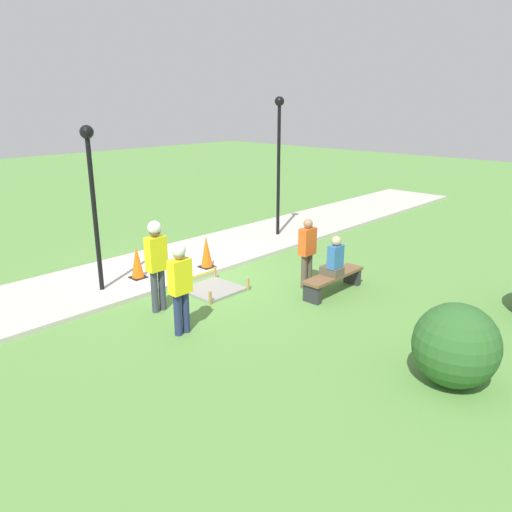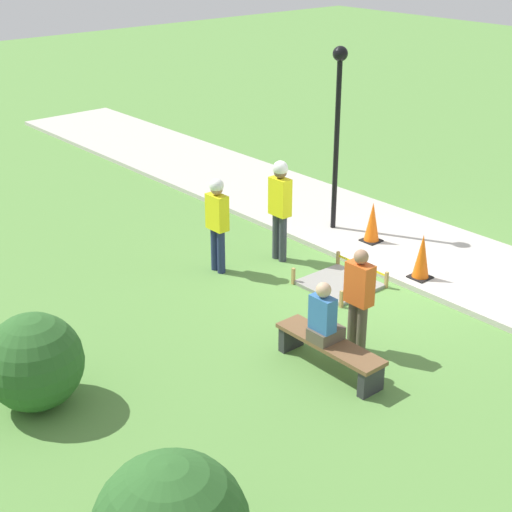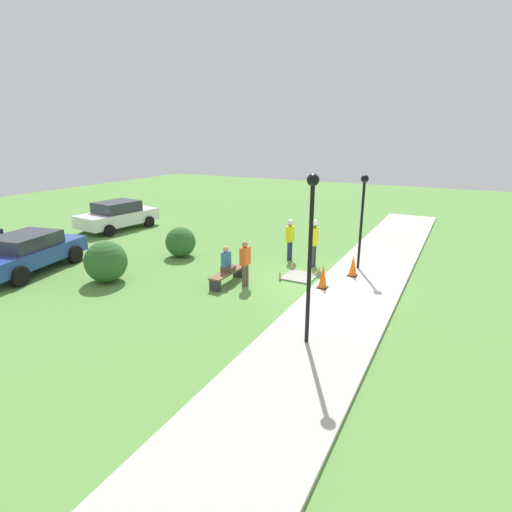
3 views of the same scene
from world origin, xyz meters
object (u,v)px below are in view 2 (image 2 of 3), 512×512
object	(u,v)px
park_bench	(329,350)
worker_assistant	(217,217)
worker_supervisor	(280,201)
bystander_in_orange_shirt	(359,295)
traffic_cone_far_patch	(372,222)
traffic_cone_near_patch	(422,257)
person_seated_on_bench	(324,318)
lamppost_near	(338,111)

from	to	relation	value
park_bench	worker_assistant	bearing A→B (deg)	-13.26
worker_supervisor	bystander_in_orange_shirt	xyz separation A→B (m)	(-3.13, 1.33, -0.24)
traffic_cone_far_patch	worker_assistant	bearing A→B (deg)	70.90
park_bench	worker_assistant	distance (m)	3.73
park_bench	bystander_in_orange_shirt	distance (m)	0.89
traffic_cone_near_patch	bystander_in_orange_shirt	distance (m)	2.66
person_seated_on_bench	lamppost_near	distance (m)	5.35
park_bench	bystander_in_orange_shirt	bearing A→B (deg)	-80.98
park_bench	bystander_in_orange_shirt	xyz separation A→B (m)	(0.11, -0.66, 0.58)
traffic_cone_near_patch	person_seated_on_bench	world-z (taller)	person_seated_on_bench
worker_assistant	traffic_cone_far_patch	bearing A→B (deg)	-109.10
bystander_in_orange_shirt	lamppost_near	size ratio (longest dim) A/B	0.45
park_bench	traffic_cone_near_patch	bearing A→B (deg)	-73.58
person_seated_on_bench	worker_assistant	world-z (taller)	worker_assistant
traffic_cone_near_patch	lamppost_near	xyz separation A→B (m)	(2.60, -0.54, 1.94)
traffic_cone_near_patch	worker_assistant	bearing A→B (deg)	41.32
traffic_cone_far_patch	worker_supervisor	world-z (taller)	worker_supervisor
traffic_cone_near_patch	bystander_in_orange_shirt	size ratio (longest dim) A/B	0.50
traffic_cone_near_patch	worker_assistant	xyz separation A→B (m)	(2.64, 2.32, 0.52)
person_seated_on_bench	bystander_in_orange_shirt	distance (m)	0.72
worker_supervisor	worker_assistant	distance (m)	1.21
worker_assistant	traffic_cone_near_patch	bearing A→B (deg)	-138.68
traffic_cone_near_patch	park_bench	bearing A→B (deg)	106.42
park_bench	worker_supervisor	distance (m)	3.89
traffic_cone_far_patch	bystander_in_orange_shirt	size ratio (longest dim) A/B	0.49
traffic_cone_near_patch	person_seated_on_bench	bearing A→B (deg)	104.85
person_seated_on_bench	worker_assistant	size ratio (longest dim) A/B	0.52
park_bench	lamppost_near	bearing A→B (deg)	-46.30
park_bench	lamppost_near	distance (m)	5.53
traffic_cone_far_patch	park_bench	xyz separation A→B (m)	(-2.56, 3.74, -0.17)
worker_supervisor	worker_assistant	world-z (taller)	worker_supervisor
bystander_in_orange_shirt	park_bench	bearing A→B (deg)	99.02
person_seated_on_bench	worker_supervisor	world-z (taller)	worker_supervisor
worker_supervisor	park_bench	bearing A→B (deg)	148.33
park_bench	person_seated_on_bench	size ratio (longest dim) A/B	1.95
traffic_cone_far_patch	bystander_in_orange_shirt	bearing A→B (deg)	128.63
worker_assistant	park_bench	bearing A→B (deg)	166.74
traffic_cone_far_patch	person_seated_on_bench	distance (m)	4.54
lamppost_near	traffic_cone_far_patch	bearing A→B (deg)	-177.42
traffic_cone_far_patch	lamppost_near	world-z (taller)	lamppost_near
lamppost_near	worker_supervisor	bearing A→B (deg)	99.88
park_bench	worker_supervisor	size ratio (longest dim) A/B	0.93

